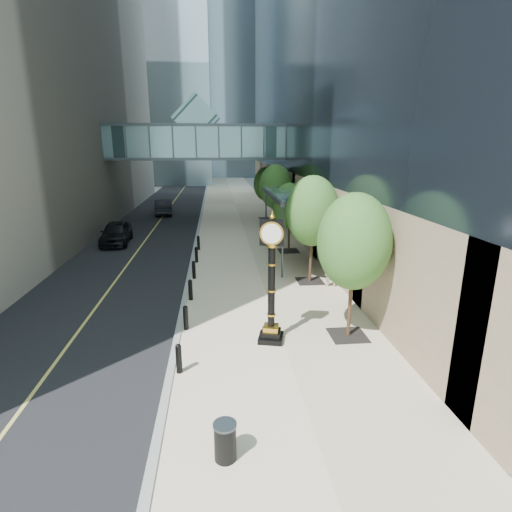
# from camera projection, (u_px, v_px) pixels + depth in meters

# --- Properties ---
(ground) EXTENTS (320.00, 320.00, 0.00)m
(ground) POSITION_uv_depth(u_px,v_px,m) (265.00, 387.00, 12.32)
(ground) COLOR gray
(ground) RESTS_ON ground
(road) EXTENTS (8.00, 180.00, 0.02)m
(road) POSITION_uv_depth(u_px,v_px,m) (171.00, 205.00, 50.01)
(road) COLOR black
(road) RESTS_ON ground
(sidewalk) EXTENTS (8.00, 180.00, 0.06)m
(sidewalk) POSITION_uv_depth(u_px,v_px,m) (235.00, 204.00, 50.76)
(sidewalk) COLOR beige
(sidewalk) RESTS_ON ground
(curb) EXTENTS (0.25, 180.00, 0.07)m
(curb) POSITION_uv_depth(u_px,v_px,m) (203.00, 204.00, 50.38)
(curb) COLOR gray
(curb) RESTS_ON ground
(distant_tower_c) EXTENTS (22.00, 22.00, 65.00)m
(distant_tower_c) POSITION_uv_depth(u_px,v_px,m) (197.00, 57.00, 118.15)
(distant_tower_c) COLOR silver
(distant_tower_c) RESTS_ON ground
(skywalk) EXTENTS (17.00, 4.20, 5.80)m
(skywalk) POSITION_uv_depth(u_px,v_px,m) (197.00, 140.00, 36.82)
(skywalk) COLOR #477172
(skywalk) RESTS_ON ground
(entrance_canopy) EXTENTS (3.00, 8.00, 4.38)m
(entrance_canopy) POSITION_uv_depth(u_px,v_px,m) (294.00, 195.00, 24.96)
(entrance_canopy) COLOR #383F44
(entrance_canopy) RESTS_ON ground
(bollard_row) EXTENTS (0.20, 16.20, 0.90)m
(bollard_row) POSITION_uv_depth(u_px,v_px,m) (192.00, 280.00, 20.55)
(bollard_row) COLOR black
(bollard_row) RESTS_ON sidewalk
(street_trees) EXTENTS (2.77, 28.60, 5.69)m
(street_trees) POSITION_uv_depth(u_px,v_px,m) (291.00, 200.00, 26.42)
(street_trees) COLOR black
(street_trees) RESTS_ON sidewalk
(street_clock) EXTENTS (1.10, 1.10, 4.83)m
(street_clock) POSITION_uv_depth(u_px,v_px,m) (271.00, 288.00, 14.59)
(street_clock) COLOR black
(street_clock) RESTS_ON sidewalk
(trash_bin) EXTENTS (0.53, 0.53, 0.90)m
(trash_bin) POSITION_uv_depth(u_px,v_px,m) (225.00, 442.00, 9.30)
(trash_bin) COLOR black
(trash_bin) RESTS_ON sidewalk
(pedestrian) EXTENTS (0.77, 0.57, 1.92)m
(pedestrian) POSITION_uv_depth(u_px,v_px,m) (331.00, 269.00, 20.72)
(pedestrian) COLOR beige
(pedestrian) RESTS_ON sidewalk
(car_near) EXTENTS (2.23, 4.98, 1.66)m
(car_near) POSITION_uv_depth(u_px,v_px,m) (116.00, 233.00, 30.11)
(car_near) COLOR black
(car_near) RESTS_ON road
(car_far) EXTENTS (2.27, 5.17, 1.65)m
(car_far) POSITION_uv_depth(u_px,v_px,m) (164.00, 207.00, 43.07)
(car_far) COLOR black
(car_far) RESTS_ON road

